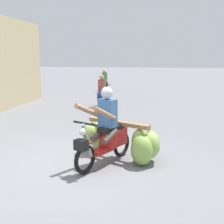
{
  "coord_description": "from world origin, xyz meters",
  "views": [
    {
      "loc": [
        1.57,
        -5.32,
        2.14
      ],
      "look_at": [
        0.58,
        1.24,
        0.9
      ],
      "focal_mm": 46.59,
      "sensor_mm": 36.0,
      "label": 1
    }
  ],
  "objects": [
    {
      "name": "motorbike_main_loaded",
      "position": [
        0.84,
        0.55,
        0.47
      ],
      "size": [
        1.86,
        1.96,
        1.58
      ],
      "color": "black",
      "rests_on": "ground"
    },
    {
      "name": "motorbike_distant_ahead_left",
      "position": [
        -0.75,
        7.17,
        0.57
      ],
      "size": [
        0.5,
        1.62,
        1.4
      ],
      "color": "black",
      "rests_on": "ground"
    },
    {
      "name": "motorbike_distant_ahead_right",
      "position": [
        -1.67,
        13.02,
        0.57
      ],
      "size": [
        0.76,
        1.54,
        1.4
      ],
      "color": "black",
      "rests_on": "ground"
    },
    {
      "name": "ground_plane",
      "position": [
        0.0,
        0.0,
        0.0
      ],
      "size": [
        120.0,
        120.0,
        0.0
      ],
      "primitive_type": "plane",
      "color": "slate"
    }
  ]
}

